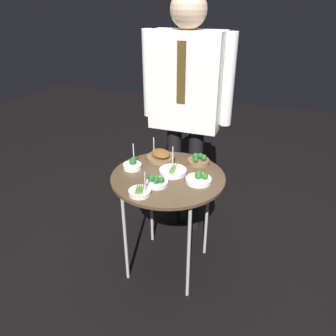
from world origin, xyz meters
TOP-DOWN VIEW (x-y plane):
  - ground_plane at (0.00, 0.00)m, footprint 8.00×8.00m
  - serving_cart at (0.00, 0.00)m, footprint 0.67×0.67m
  - bowl_asparagus_front_center at (-0.07, -0.25)m, footprint 0.12×0.12m
  - bowl_broccoli_back_left at (-0.24, 0.01)m, footprint 0.11×0.11m
  - bowl_broccoli_mid_left at (0.19, -0.01)m, footprint 0.15×0.15m
  - bowl_broccoli_center at (-0.02, -0.13)m, footprint 0.12×0.12m
  - bowl_roast_back_right at (-0.12, 0.19)m, footprint 0.18×0.18m
  - bowl_broccoli_near_rim at (0.12, 0.22)m, footprint 0.14×0.14m
  - bowl_asparagus_front_right at (0.02, 0.04)m, footprint 0.16×0.16m
  - waiter_figure at (-0.05, 0.48)m, footprint 0.62×0.23m

SIDE VIEW (x-z plane):
  - ground_plane at x=0.00m, z-range 0.00..0.00m
  - serving_cart at x=0.00m, z-range 0.30..0.99m
  - bowl_asparagus_front_right at x=0.02m, z-range 0.63..0.78m
  - bowl_asparagus_front_center at x=-0.07m, z-range 0.64..0.78m
  - bowl_broccoli_mid_left at x=0.19m, z-range 0.68..0.75m
  - bowl_broccoli_center at x=-0.02m, z-range 0.68..0.74m
  - bowl_broccoli_near_rim at x=0.12m, z-range 0.68..0.75m
  - bowl_broccoli_back_left at x=-0.24m, z-range 0.64..0.79m
  - bowl_roast_back_right at x=-0.12m, z-range 0.65..0.79m
  - waiter_figure at x=-0.05m, z-range 0.22..1.89m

